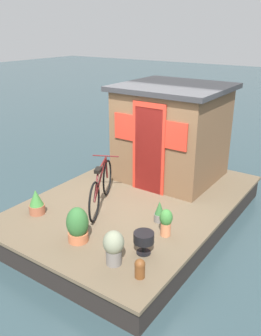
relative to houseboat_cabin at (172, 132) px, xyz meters
name	(u,v)px	position (x,y,z in m)	size (l,w,h in m)	color
ground_plane	(136,219)	(-1.34, 0.00, -1.47)	(60.00, 60.00, 0.00)	#2D4247
houseboat_deck	(136,209)	(-1.34, 0.00, -1.24)	(4.90, 3.36, 0.46)	brown
houseboat_cabin	(172,132)	(0.00, 0.00, 0.00)	(2.03, 2.14, 2.01)	brown
bicycle	(101,187)	(-1.97, 0.35, -0.62)	(1.59, 0.83, 0.84)	black
potted_plant_sage	(166,221)	(-2.16, -1.11, -0.76)	(0.21, 0.21, 0.46)	#C6754C
potted_plant_geranium	(114,246)	(-3.21, -0.87, -0.73)	(0.30, 0.30, 0.52)	slate
potted_plant_fern	(78,225)	(-3.07, -0.07, -0.74)	(0.34, 0.34, 0.57)	#B2603D
potted_plant_succulent	(36,202)	(-2.83, 1.13, -0.80)	(0.28, 0.28, 0.45)	#935138
potted_plant_lavender	(159,212)	(-1.84, -0.80, -0.83)	(0.18, 0.18, 0.38)	slate
charcoal_grill	(144,239)	(-2.77, -1.08, -0.76)	(0.30, 0.30, 0.34)	black
mooring_bollard	(140,268)	(-3.25, -1.33, -0.87)	(0.15, 0.15, 0.28)	brown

